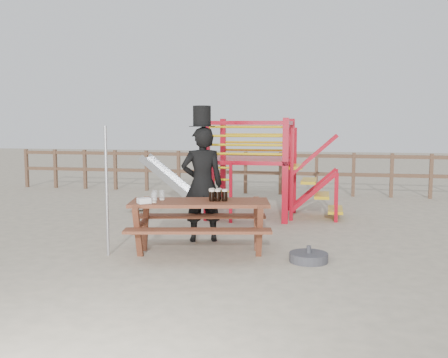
% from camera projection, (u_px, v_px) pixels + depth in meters
% --- Properties ---
extents(ground, '(60.00, 60.00, 0.00)m').
position_uv_depth(ground, '(201.00, 257.00, 7.43)').
color(ground, '#B8A98F').
rests_on(ground, ground).
extents(back_fence, '(15.09, 0.09, 1.20)m').
position_uv_depth(back_fence, '(263.00, 168.00, 14.16)').
color(back_fence, brown).
rests_on(back_fence, ground).
extents(playground_fort, '(4.71, 1.84, 2.10)m').
position_uv_depth(playground_fort, '(248.00, 166.00, 10.77)').
color(playground_fort, '#AF0B1C').
rests_on(playground_fort, ground).
extents(picnic_table, '(2.34, 1.84, 0.81)m').
position_uv_depth(picnic_table, '(200.00, 220.00, 7.60)').
color(picnic_table, brown).
rests_on(picnic_table, ground).
extents(man_with_hat, '(0.82, 0.67, 2.28)m').
position_uv_depth(man_with_hat, '(202.00, 181.00, 8.36)').
color(man_with_hat, black).
rests_on(man_with_hat, ground).
extents(metal_pole, '(0.04, 0.04, 1.95)m').
position_uv_depth(metal_pole, '(107.00, 191.00, 7.42)').
color(metal_pole, '#B2B2B7').
rests_on(metal_pole, ground).
extents(parasol_base, '(0.56, 0.56, 0.24)m').
position_uv_depth(parasol_base, '(309.00, 257.00, 7.17)').
color(parasol_base, '#39393E').
rests_on(parasol_base, ground).
extents(paper_bag, '(0.23, 0.22, 0.08)m').
position_uv_depth(paper_bag, '(144.00, 201.00, 7.34)').
color(paper_bag, white).
rests_on(paper_bag, picnic_table).
extents(stout_pints, '(0.32, 0.30, 0.17)m').
position_uv_depth(stout_pints, '(217.00, 195.00, 7.62)').
color(stout_pints, black).
rests_on(stout_pints, picnic_table).
extents(empty_glasses, '(0.19, 0.37, 0.15)m').
position_uv_depth(empty_glasses, '(157.00, 196.00, 7.58)').
color(empty_glasses, silver).
rests_on(empty_glasses, picnic_table).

